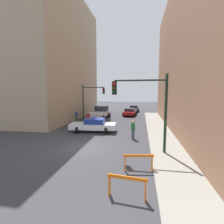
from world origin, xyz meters
TOP-DOWN VIEW (x-y plane):
  - ground_plane at (0.00, 0.00)m, footprint 120.00×120.00m
  - sidewalk_right at (6.20, 0.00)m, footprint 2.40×44.00m
  - building_corner_left at (-12.00, 14.00)m, footprint 14.00×20.00m
  - traffic_light_near at (4.73, -0.39)m, footprint 3.64×0.35m
  - traffic_light_far at (-3.30, 13.23)m, footprint 3.44×0.35m
  - police_car at (-0.56, 5.17)m, footprint 4.83×2.59m
  - white_truck at (-1.98, 14.12)m, footprint 2.89×5.53m
  - parked_car_near at (2.41, 17.96)m, footprint 2.53×4.45m
  - parked_car_mid at (2.81, 24.57)m, footprint 2.36×4.35m
  - pedestrian_crossing at (-2.17, 8.63)m, footprint 0.51×0.51m
  - pedestrian_corner at (-4.43, 10.43)m, footprint 0.37×0.37m
  - pedestrian_sidewalk at (3.64, 3.08)m, footprint 0.45×0.45m
  - barrier_front at (3.82, -5.66)m, footprint 1.59×0.34m
  - barrier_mid at (4.22, -3.18)m, footprint 1.59×0.39m

SIDE VIEW (x-z plane):
  - ground_plane at x=0.00m, z-range 0.00..0.00m
  - sidewalk_right at x=6.20m, z-range 0.00..0.12m
  - barrier_front at x=3.82m, z-range 0.17..1.07m
  - barrier_mid at x=4.22m, z-range 0.17..1.07m
  - parked_car_near at x=2.41m, z-range 0.02..1.33m
  - parked_car_mid at x=2.81m, z-range 0.02..1.33m
  - police_car at x=-0.56m, z-range -0.04..1.48m
  - pedestrian_crossing at x=-2.17m, z-range 0.03..1.69m
  - pedestrian_corner at x=-4.43m, z-range 0.03..1.69m
  - pedestrian_sidewalk at x=3.64m, z-range 0.03..1.69m
  - white_truck at x=-1.98m, z-range -0.04..1.86m
  - traffic_light_far at x=-3.30m, z-range 0.80..6.00m
  - traffic_light_near at x=4.73m, z-range 0.93..6.13m
  - building_corner_left at x=-12.00m, z-range 0.00..18.64m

